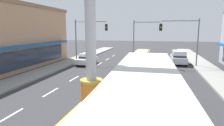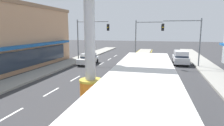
# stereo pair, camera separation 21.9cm
# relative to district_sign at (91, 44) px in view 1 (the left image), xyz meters

# --- Properties ---
(median_strip) EXTENTS (2.58, 52.00, 0.14)m
(median_strip) POSITION_rel_district_sign_xyz_m (0.00, 12.36, -3.99)
(median_strip) COLOR gray
(median_strip) RESTS_ON ground
(sidewalk_left) EXTENTS (2.79, 60.00, 0.18)m
(sidewalk_left) POSITION_rel_district_sign_xyz_m (-9.29, 10.36, -3.97)
(sidewalk_left) COLOR gray
(sidewalk_left) RESTS_ON ground
(sidewalk_right) EXTENTS (2.79, 60.00, 0.18)m
(sidewalk_right) POSITION_rel_district_sign_xyz_m (9.29, 10.36, -3.97)
(sidewalk_right) COLOR gray
(sidewalk_right) RESTS_ON ground
(lane_markings) EXTENTS (9.32, 52.00, 0.01)m
(lane_markings) POSITION_rel_district_sign_xyz_m (0.00, 11.00, -4.05)
(lane_markings) COLOR silver
(lane_markings) RESTS_ON ground
(district_sign) EXTENTS (6.19, 1.21, 7.72)m
(district_sign) POSITION_rel_district_sign_xyz_m (0.00, 0.00, 0.00)
(district_sign) COLOR orange
(district_sign) RESTS_ON median_strip
(traffic_light_left_side) EXTENTS (4.86, 0.46, 6.20)m
(traffic_light_left_side) POSITION_rel_district_sign_xyz_m (-6.53, 17.16, 0.19)
(traffic_light_left_side) COLOR slate
(traffic_light_left_side) RESTS_ON ground
(traffic_light_right_side) EXTENTS (4.86, 0.46, 6.20)m
(traffic_light_right_side) POSITION_rel_district_sign_xyz_m (6.53, 17.23, 0.19)
(traffic_light_right_side) COLOR slate
(traffic_light_right_side) RESTS_ON ground
(traffic_light_median_far) EXTENTS (4.20, 0.46, 6.20)m
(traffic_light_median_far) POSITION_rel_district_sign_xyz_m (1.15, 21.08, 0.14)
(traffic_light_median_far) COLOR slate
(traffic_light_median_far) RESTS_ON ground
(sedan_near_right_lane) EXTENTS (1.90, 4.33, 1.53)m
(sedan_near_right_lane) POSITION_rel_district_sign_xyz_m (2.94, 10.89, -3.27)
(sedan_near_right_lane) COLOR tan
(sedan_near_right_lane) RESTS_ON ground
(sedan_far_right_lane) EXTENTS (1.91, 4.34, 1.53)m
(sedan_far_right_lane) POSITION_rel_district_sign_xyz_m (-6.24, 15.94, -3.27)
(sedan_far_right_lane) COLOR white
(sedan_far_right_lane) RESTS_ON ground
(bus_near_left_lane) EXTENTS (2.92, 11.28, 3.26)m
(bus_near_left_lane) POSITION_rel_district_sign_xyz_m (2.94, -1.88, -2.19)
(bus_near_left_lane) COLOR silver
(bus_near_left_lane) RESTS_ON ground
(suv_mid_left_lane) EXTENTS (2.02, 4.63, 1.90)m
(suv_mid_left_lane) POSITION_rel_district_sign_xyz_m (6.24, 19.07, -3.07)
(suv_mid_left_lane) COLOR silver
(suv_mid_left_lane) RESTS_ON ground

